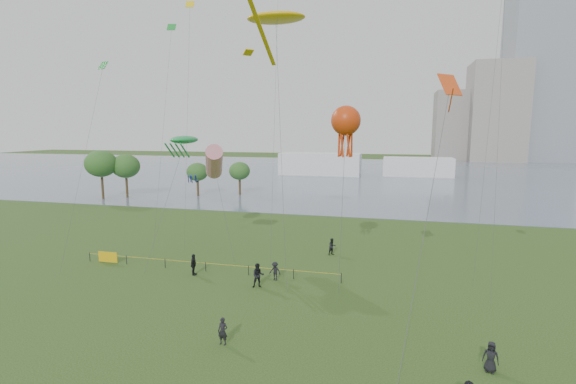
# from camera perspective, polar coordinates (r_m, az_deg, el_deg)

# --- Properties ---
(ground_plane) EXTENTS (400.00, 400.00, 0.00)m
(ground_plane) POSITION_cam_1_polar(r_m,az_deg,el_deg) (23.56, -6.42, -23.39)
(ground_plane) COLOR #203A12
(lake) EXTENTS (400.00, 120.00, 0.08)m
(lake) POSITION_cam_1_polar(r_m,az_deg,el_deg) (119.55, 10.49, 2.44)
(lake) COLOR slate
(lake) RESTS_ON ground_plane
(tower) EXTENTS (24.00, 24.00, 120.00)m
(tower) POSITION_cam_1_polar(r_m,az_deg,el_deg) (200.31, 31.74, 21.06)
(tower) COLOR slate
(tower) RESTS_ON ground_plane
(building_mid) EXTENTS (20.00, 20.00, 38.00)m
(building_mid) POSITION_cam_1_polar(r_m,az_deg,el_deg) (184.94, 26.51, 9.69)
(building_mid) COLOR gray
(building_mid) RESTS_ON ground_plane
(building_low) EXTENTS (16.00, 18.00, 28.00)m
(building_low) POSITION_cam_1_polar(r_m,az_deg,el_deg) (188.34, 21.81, 8.42)
(building_low) COLOR gray
(building_low) RESTS_ON ground_plane
(pavilion_left) EXTENTS (22.00, 8.00, 6.00)m
(pavilion_left) POSITION_cam_1_polar(r_m,az_deg,el_deg) (115.68, 4.42, 3.84)
(pavilion_left) COLOR white
(pavilion_left) RESTS_ON ground_plane
(pavilion_right) EXTENTS (18.00, 7.00, 5.00)m
(pavilion_right) POSITION_cam_1_polar(r_m,az_deg,el_deg) (117.31, 17.31, 3.30)
(pavilion_right) COLOR white
(pavilion_right) RESTS_ON ground_plane
(trees) EXTENTS (27.02, 15.64, 8.77)m
(trees) POSITION_cam_1_polar(r_m,az_deg,el_deg) (80.81, -19.02, 3.27)
(trees) COLOR #3D2F1B
(trees) RESTS_ON ground_plane
(fence) EXTENTS (24.07, 0.07, 1.05)m
(fence) POSITION_cam_1_polar(r_m,az_deg,el_deg) (41.01, -19.05, -8.79)
(fence) COLOR black
(fence) RESTS_ON ground_plane
(spectator_a) EXTENTS (1.15, 1.02, 1.96)m
(spectator_a) POSITION_cam_1_polar(r_m,az_deg,el_deg) (33.76, -4.11, -11.33)
(spectator_a) COLOR black
(spectator_a) RESTS_ON ground_plane
(spectator_b) EXTENTS (1.11, 0.77, 1.58)m
(spectator_b) POSITION_cam_1_polar(r_m,az_deg,el_deg) (35.25, -1.78, -10.76)
(spectator_b) COLOR black
(spectator_b) RESTS_ON ground_plane
(spectator_c) EXTENTS (0.58, 1.13, 1.85)m
(spectator_c) POSITION_cam_1_polar(r_m,az_deg,el_deg) (37.29, -12.79, -9.66)
(spectator_c) COLOR black
(spectator_c) RESTS_ON ground_plane
(spectator_d) EXTENTS (0.92, 0.74, 1.64)m
(spectator_d) POSITION_cam_1_polar(r_m,az_deg,el_deg) (25.39, 25.99, -19.61)
(spectator_d) COLOR black
(spectator_d) RESTS_ON ground_plane
(spectator_f) EXTENTS (0.61, 0.42, 1.63)m
(spectator_f) POSITION_cam_1_polar(r_m,az_deg,el_deg) (25.85, -8.91, -18.29)
(spectator_f) COLOR black
(spectator_f) RESTS_ON ground_plane
(spectator_g) EXTENTS (1.04, 1.03, 1.69)m
(spectator_g) POSITION_cam_1_polar(r_m,az_deg,el_deg) (42.24, 6.07, -7.44)
(spectator_g) COLOR black
(spectator_g) RESTS_ON ground_plane
(kite_stingray) EXTENTS (6.48, 11.98, 23.32)m
(kite_stingray) POSITION_cam_1_polar(r_m,az_deg,el_deg) (42.60, -1.71, 22.64)
(kite_stingray) COLOR #3F3F42
(kite_windsock) EXTENTS (5.40, 5.09, 11.09)m
(kite_windsock) POSITION_cam_1_polar(r_m,az_deg,el_deg) (42.16, -10.09, 4.04)
(kite_windsock) COLOR #3F3F42
(kite_creature) EXTENTS (2.30, 10.04, 11.82)m
(kite_creature) POSITION_cam_1_polar(r_m,az_deg,el_deg) (43.82, -14.01, 6.90)
(kite_creature) COLOR #3F3F42
(kite_octopus) EXTENTS (2.37, 4.47, 14.33)m
(kite_octopus) POSITION_cam_1_polar(r_m,az_deg,el_deg) (33.97, 7.91, 9.55)
(kite_octopus) COLOR #3F3F42
(kite_delta) EXTENTS (3.93, 13.50, 15.82)m
(kite_delta) POSITION_cam_1_polar(r_m,az_deg,el_deg) (27.37, 21.06, 12.14)
(kite_delta) COLOR #3F3F42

